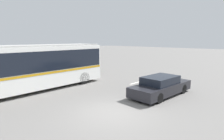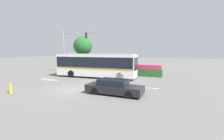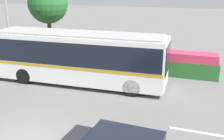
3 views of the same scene
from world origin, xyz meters
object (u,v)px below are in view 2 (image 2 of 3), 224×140
at_px(city_bus, 96,64).
at_px(street_tree_left, 83,46).
at_px(sedan_foreground, 114,87).
at_px(traffic_light_pole, 71,45).
at_px(fire_hydrant, 11,89).

relative_size(city_bus, street_tree_left, 1.81).
height_order(city_bus, sedan_foreground, city_bus).
bearing_deg(sedan_foreground, traffic_light_pole, 140.62).
bearing_deg(city_bus, traffic_light_pole, 151.76).
height_order(city_bus, traffic_light_pole, traffic_light_pole).
xyz_separation_m(city_bus, fire_hydrant, (-3.10, -10.15, -1.42)).
distance_m(city_bus, traffic_light_pole, 7.37).
xyz_separation_m(city_bus, street_tree_left, (-5.30, 5.43, 2.63)).
bearing_deg(street_tree_left, sedan_foreground, -49.84).
relative_size(traffic_light_pole, street_tree_left, 1.13).
distance_m(traffic_light_pole, street_tree_left, 2.57).
xyz_separation_m(sedan_foreground, traffic_light_pole, (-11.45, 10.14, 3.98)).
relative_size(city_bus, sedan_foreground, 2.28).
bearing_deg(sedan_foreground, city_bus, 128.76).
height_order(sedan_foreground, traffic_light_pole, traffic_light_pole).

